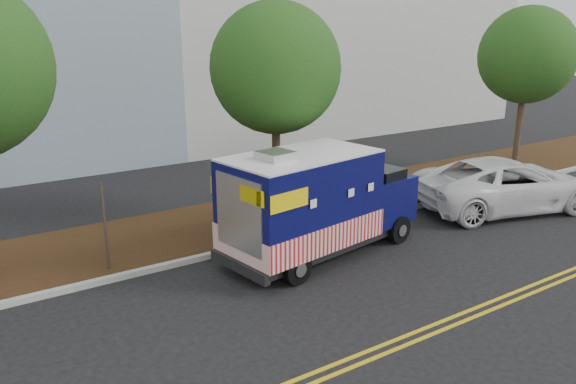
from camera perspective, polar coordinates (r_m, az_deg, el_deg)
ground at (r=15.35m, az=0.91°, el=-6.89°), size 120.00×120.00×0.00m
curb at (r=16.41m, az=-1.83°, el=-5.00°), size 120.00×0.18×0.15m
mulch_strip at (r=18.12m, az=-5.29°, el=-2.92°), size 120.00×4.00×0.15m
centerline_near at (r=12.31m, az=12.89°, el=-13.67°), size 120.00×0.10×0.01m
centerline_far at (r=12.17m, az=13.75°, el=-14.13°), size 120.00×0.10×0.01m
tree_b at (r=17.27m, az=-1.28°, el=12.44°), size 3.97×3.97×6.85m
tree_d at (r=26.22m, az=23.13°, el=12.65°), size 4.04×4.04×6.90m
sign_post at (r=14.81m, az=-18.07°, el=-3.66°), size 0.06×0.06×2.40m
food_truck at (r=15.17m, az=2.74°, el=-1.43°), size 6.23×3.11×3.15m
white_car at (r=20.56m, az=21.28°, el=0.74°), size 6.93×4.58×1.77m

